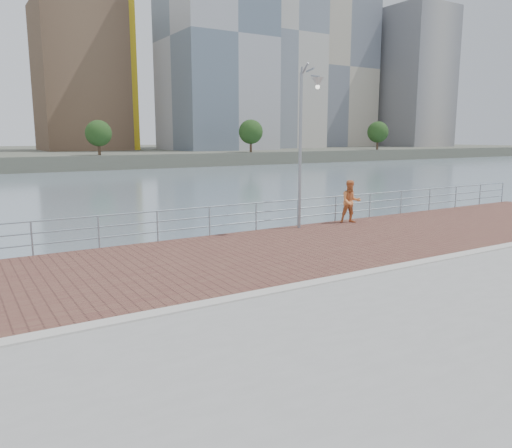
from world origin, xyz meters
TOP-DOWN VIEW (x-y plane):
  - water at (0.00, 0.00)m, footprint 400.00×400.00m
  - seawall at (0.00, -5.00)m, footprint 40.00×24.00m
  - brick_lane at (0.00, 3.60)m, footprint 40.00×6.80m
  - curb at (0.00, 0.00)m, footprint 40.00×0.40m
  - guardrail at (0.00, 7.00)m, footprint 39.06×0.06m
  - street_lamp at (4.84, 6.05)m, footprint 0.45×1.31m
  - bystander at (7.43, 6.31)m, footprint 1.10×1.00m
  - skyline at (30.32, 104.39)m, footprint 233.00×41.00m
  - shoreline_trees at (4.97, 77.00)m, footprint 145.07×5.18m

SIDE VIEW (x-z plane):
  - water at x=0.00m, z-range -2.00..-2.00m
  - seawall at x=0.00m, z-range -2.00..0.00m
  - brick_lane at x=0.00m, z-range 0.00..0.02m
  - curb at x=0.00m, z-range 0.00..0.06m
  - guardrail at x=0.00m, z-range 0.13..1.25m
  - bystander at x=7.43m, z-range 0.02..1.85m
  - street_lamp at x=4.84m, z-range 1.30..7.46m
  - shoreline_trees at x=4.97m, z-range 1.05..7.95m
  - skyline at x=30.32m, z-range -7.12..52.23m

